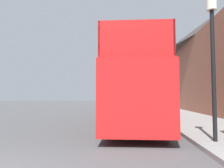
{
  "coord_description": "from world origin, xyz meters",
  "views": [
    {
      "loc": [
        3.31,
        -3.62,
        1.51
      ],
      "look_at": [
        2.27,
        9.73,
        2.33
      ],
      "focal_mm": 35.0,
      "sensor_mm": 36.0,
      "label": 1
    }
  ],
  "objects_px": {
    "tour_bus": "(133,92)",
    "lamp_post_nearest": "(212,36)",
    "lamp_post_second": "(161,70)",
    "parked_car_ahead_of_bus": "(139,106)"
  },
  "relations": [
    {
      "from": "tour_bus",
      "to": "lamp_post_nearest",
      "type": "height_order",
      "value": "lamp_post_nearest"
    },
    {
      "from": "lamp_post_nearest",
      "to": "lamp_post_second",
      "type": "relative_size",
      "value": 0.98
    },
    {
      "from": "lamp_post_nearest",
      "to": "lamp_post_second",
      "type": "distance_m",
      "value": 9.19
    },
    {
      "from": "tour_bus",
      "to": "parked_car_ahead_of_bus",
      "type": "height_order",
      "value": "tour_bus"
    },
    {
      "from": "tour_bus",
      "to": "parked_car_ahead_of_bus",
      "type": "relative_size",
      "value": 2.38
    },
    {
      "from": "tour_bus",
      "to": "parked_car_ahead_of_bus",
      "type": "bearing_deg",
      "value": 84.78
    },
    {
      "from": "tour_bus",
      "to": "lamp_post_second",
      "type": "bearing_deg",
      "value": 64.29
    },
    {
      "from": "tour_bus",
      "to": "lamp_post_second",
      "type": "xyz_separation_m",
      "value": [
        2.19,
        4.64,
        1.77
      ]
    },
    {
      "from": "lamp_post_nearest",
      "to": "parked_car_ahead_of_bus",
      "type": "bearing_deg",
      "value": 97.95
    },
    {
      "from": "lamp_post_second",
      "to": "parked_car_ahead_of_bus",
      "type": "bearing_deg",
      "value": 112.36
    }
  ]
}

